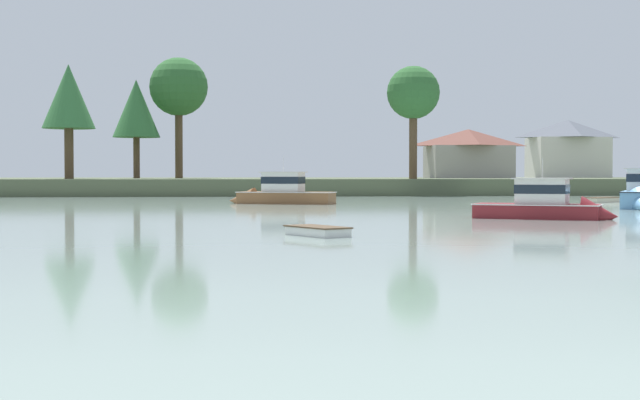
{
  "coord_description": "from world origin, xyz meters",
  "views": [
    {
      "loc": [
        -8.26,
        -6.61,
        2.07
      ],
      "look_at": [
        -3.05,
        43.32,
        0.64
      ],
      "focal_mm": 50.96,
      "sensor_mm": 36.0,
      "label": 1
    }
  ],
  "objects_px": {
    "dinghy_cream": "(602,200)",
    "cruiser_wood": "(277,196)",
    "dinghy_white": "(317,232)",
    "cruiser_maroon": "(552,209)"
  },
  "relations": [
    {
      "from": "dinghy_cream",
      "to": "cruiser_wood",
      "type": "distance_m",
      "value": 24.08
    },
    {
      "from": "dinghy_white",
      "to": "cruiser_maroon",
      "type": "height_order",
      "value": "cruiser_maroon"
    },
    {
      "from": "dinghy_white",
      "to": "dinghy_cream",
      "type": "bearing_deg",
      "value": 54.14
    },
    {
      "from": "dinghy_cream",
      "to": "cruiser_maroon",
      "type": "bearing_deg",
      "value": -118.07
    },
    {
      "from": "dinghy_cream",
      "to": "dinghy_white",
      "type": "height_order",
      "value": "dinghy_cream"
    },
    {
      "from": "cruiser_maroon",
      "to": "cruiser_wood",
      "type": "height_order",
      "value": "cruiser_wood"
    },
    {
      "from": "cruiser_maroon",
      "to": "cruiser_wood",
      "type": "distance_m",
      "value": 25.49
    },
    {
      "from": "dinghy_cream",
      "to": "dinghy_white",
      "type": "xyz_separation_m",
      "value": [
        -24.57,
        -33.99,
        -0.02
      ]
    },
    {
      "from": "dinghy_white",
      "to": "cruiser_wood",
      "type": "relative_size",
      "value": 0.35
    },
    {
      "from": "dinghy_white",
      "to": "cruiser_wood",
      "type": "xyz_separation_m",
      "value": [
        0.5,
        33.17,
        0.44
      ]
    }
  ]
}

